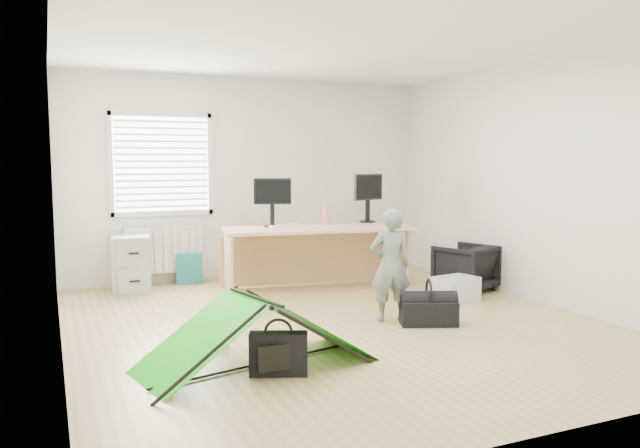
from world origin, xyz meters
name	(u,v)px	position (x,y,z in m)	size (l,w,h in m)	color
ground	(336,324)	(0.00, 0.00, 0.00)	(5.50, 5.50, 0.00)	tan
back_wall	(251,178)	(0.00, 2.75, 1.35)	(5.00, 0.02, 2.70)	silver
window	(162,164)	(-1.20, 2.71, 1.55)	(1.20, 0.06, 1.20)	silver
radiator	(165,250)	(-1.20, 2.67, 0.45)	(1.00, 0.12, 0.60)	silver
desk	(318,259)	(0.46, 1.50, 0.39)	(2.29, 0.73, 0.78)	tan
filing_cabinet	(131,263)	(-1.65, 2.41, 0.34)	(0.44, 0.59, 0.69)	#A3A7A9
monitor_left	(272,209)	(-0.03, 1.81, 1.00)	(0.46, 0.10, 0.44)	black
monitor_right	(368,205)	(1.30, 1.81, 1.02)	(0.49, 0.11, 0.47)	black
keyboard	(284,226)	(0.13, 1.79, 0.79)	(0.45, 0.15, 0.02)	beige
thermos	(326,213)	(0.70, 1.82, 0.92)	(0.08, 0.08, 0.28)	#D27976
office_chair	(465,267)	(2.11, 0.76, 0.29)	(0.62, 0.63, 0.58)	black
person	(390,265)	(0.53, -0.12, 0.56)	(0.41, 0.27, 1.13)	slate
kite	(256,332)	(-1.12, -0.90, 0.28)	(1.78, 0.78, 0.55)	#17CF13
storage_crate	(455,289)	(1.68, 0.36, 0.14)	(0.49, 0.34, 0.27)	silver
tote_bag	(189,268)	(-0.91, 2.57, 0.20)	(0.34, 0.15, 0.40)	teal
laptop_bag	(279,354)	(-1.02, -1.16, 0.16)	(0.44, 0.13, 0.33)	black
white_box	(221,342)	(-1.24, -0.30, 0.05)	(0.10, 0.10, 0.10)	silver
duffel_bag	(428,313)	(0.81, -0.39, 0.12)	(0.54, 0.28, 0.24)	black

